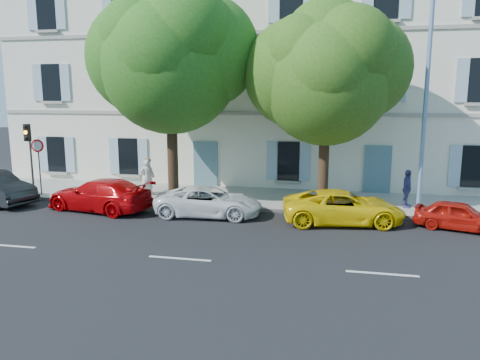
% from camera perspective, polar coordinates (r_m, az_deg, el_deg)
% --- Properties ---
extents(ground, '(90.00, 90.00, 0.00)m').
position_cam_1_polar(ground, '(18.34, -3.26, -5.35)').
color(ground, black).
extents(sidewalk, '(36.00, 4.50, 0.15)m').
position_cam_1_polar(sidewalk, '(22.52, -0.32, -2.14)').
color(sidewalk, '#A09E96').
rests_on(sidewalk, ground).
extents(kerb, '(36.00, 0.16, 0.16)m').
position_cam_1_polar(kerb, '(20.46, -1.60, -3.43)').
color(kerb, '#9E998E').
rests_on(kerb, ground).
extents(building, '(28.00, 7.00, 12.00)m').
position_cam_1_polar(building, '(27.64, 2.24, 12.56)').
color(building, white).
rests_on(building, ground).
extents(car_red_coupe, '(5.08, 2.89, 1.39)m').
position_cam_1_polar(car_red_coupe, '(21.11, -16.76, -1.73)').
color(car_red_coupe, '#BE0509').
rests_on(car_red_coupe, ground).
extents(car_white_coupe, '(4.51, 2.31, 1.22)m').
position_cam_1_polar(car_white_coupe, '(19.37, -3.84, -2.64)').
color(car_white_coupe, white).
rests_on(car_white_coupe, ground).
extents(car_yellow_supercar, '(4.95, 2.84, 1.30)m').
position_cam_1_polar(car_yellow_supercar, '(18.66, 12.47, -3.24)').
color(car_yellow_supercar, yellow).
rests_on(car_yellow_supercar, ground).
extents(car_red_hatchback, '(3.39, 2.16, 1.07)m').
position_cam_1_polar(car_red_hatchback, '(19.22, 25.14, -3.95)').
color(car_red_hatchback, '#B2130A').
rests_on(car_red_hatchback, ground).
extents(tree_left, '(6.11, 6.11, 9.47)m').
position_cam_1_polar(tree_left, '(21.29, -8.50, 13.74)').
color(tree_left, '#3A2819').
rests_on(tree_left, sidewalk).
extents(tree_right, '(5.45, 5.45, 8.40)m').
position_cam_1_polar(tree_right, '(20.17, 10.48, 11.84)').
color(tree_right, '#3A2819').
rests_on(tree_right, sidewalk).
extents(traffic_light, '(0.28, 0.39, 3.45)m').
position_cam_1_polar(traffic_light, '(24.31, -24.36, 4.00)').
color(traffic_light, '#383A3D').
rests_on(traffic_light, sidewalk).
extents(road_sign, '(0.63, 0.12, 2.71)m').
position_cam_1_polar(road_sign, '(24.47, -23.37, 2.83)').
color(road_sign, '#383A3D').
rests_on(road_sign, sidewalk).
extents(street_lamp, '(0.30, 1.85, 8.70)m').
position_cam_1_polar(street_lamp, '(20.13, 21.85, 9.97)').
color(street_lamp, '#7293BF').
rests_on(street_lamp, sidewalk).
extents(pedestrian_a, '(0.76, 0.71, 1.74)m').
position_cam_1_polar(pedestrian_a, '(22.94, -11.27, 0.30)').
color(pedestrian_a, silver).
rests_on(pedestrian_a, sidewalk).
extents(pedestrian_b, '(1.06, 0.98, 1.76)m').
position_cam_1_polar(pedestrian_b, '(23.43, -11.20, 0.53)').
color(pedestrian_b, '#D3B787').
rests_on(pedestrian_b, sidewalk).
extents(pedestrian_c, '(0.70, 1.04, 1.64)m').
position_cam_1_polar(pedestrian_c, '(21.36, 19.69, -1.01)').
color(pedestrian_c, '#4C4A89').
rests_on(pedestrian_c, sidewalk).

